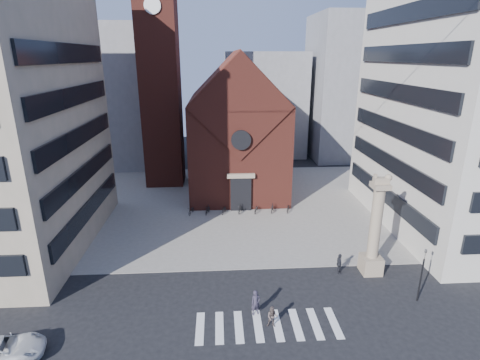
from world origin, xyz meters
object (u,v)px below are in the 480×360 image
object	(u,v)px
traffic_light	(422,274)
pedestrian_0	(256,303)
scooter_0	(191,210)
lion_column	(374,235)
pedestrian_2	(339,264)
pedestrian_1	(272,317)
white_car	(0,351)

from	to	relation	value
traffic_light	pedestrian_0	world-z (taller)	traffic_light
pedestrian_0	scooter_0	distance (m)	18.74
lion_column	pedestrian_0	distance (m)	11.50
pedestrian_0	scooter_0	xyz separation A→B (m)	(-5.60, 17.88, -0.46)
pedestrian_0	pedestrian_2	size ratio (longest dim) A/B	1.05
traffic_light	pedestrian_1	size ratio (longest dim) A/B	2.80
lion_column	pedestrian_2	world-z (taller)	lion_column
pedestrian_1	pedestrian_2	distance (m)	8.91
traffic_light	pedestrian_0	xyz separation A→B (m)	(-12.14, -0.78, -1.35)
traffic_light	pedestrian_1	world-z (taller)	traffic_light
pedestrian_2	traffic_light	bearing A→B (deg)	-128.11
lion_column	white_car	size ratio (longest dim) A/B	1.75
white_car	pedestrian_0	world-z (taller)	pedestrian_0
pedestrian_0	pedestrian_2	bearing A→B (deg)	14.01
lion_column	scooter_0	xyz separation A→B (m)	(-15.75, 13.10, -2.97)
lion_column	pedestrian_0	xyz separation A→B (m)	(-10.15, -4.78, -2.52)
lion_column	pedestrian_1	world-z (taller)	lion_column
lion_column	pedestrian_2	distance (m)	3.72
white_car	pedestrian_2	distance (m)	24.38
pedestrian_0	pedestrian_2	distance (m)	8.85
pedestrian_0	white_car	bearing A→B (deg)	173.22
pedestrian_1	pedestrian_2	size ratio (longest dim) A/B	0.86
scooter_0	white_car	bearing A→B (deg)	-99.29
traffic_light	pedestrian_2	world-z (taller)	traffic_light
scooter_0	pedestrian_2	bearing A→B (deg)	-29.19
white_car	pedestrian_2	xyz separation A→B (m)	(23.01, 8.05, 0.21)
lion_column	pedestrian_2	bearing A→B (deg)	180.00
white_car	traffic_light	bearing A→B (deg)	-91.89
traffic_light	white_car	xyz separation A→B (m)	(-27.70, -4.05, -1.60)
pedestrian_1	white_car	bearing A→B (deg)	-162.69
white_car	lion_column	bearing A→B (deg)	-82.82
pedestrian_2	pedestrian_1	bearing A→B (deg)	135.76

